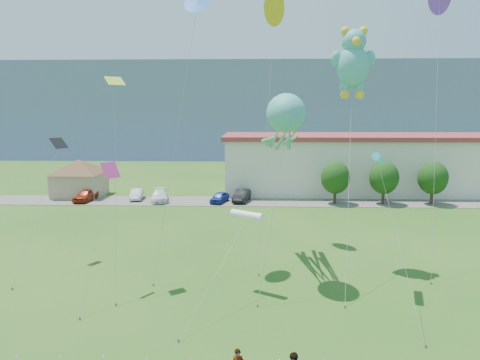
% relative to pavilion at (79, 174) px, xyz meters
% --- Properties ---
extents(ground, '(160.00, 160.00, 0.00)m').
position_rel_pavilion_xyz_m(ground, '(24.00, -38.00, -3.02)').
color(ground, '#265417').
rests_on(ground, ground).
extents(parking_strip, '(70.00, 6.00, 0.06)m').
position_rel_pavilion_xyz_m(parking_strip, '(24.00, -3.00, -2.99)').
color(parking_strip, '#59544C').
rests_on(parking_strip, ground).
extents(hill_ridge, '(160.00, 50.00, 25.00)m').
position_rel_pavilion_xyz_m(hill_ridge, '(24.00, 82.00, 9.48)').
color(hill_ridge, slate).
rests_on(hill_ridge, ground).
extents(pavilion, '(9.20, 9.20, 5.00)m').
position_rel_pavilion_xyz_m(pavilion, '(0.00, 0.00, 0.00)').
color(pavilion, tan).
rests_on(pavilion, ground).
extents(warehouse, '(61.00, 15.00, 8.20)m').
position_rel_pavilion_xyz_m(warehouse, '(50.00, 6.00, 1.10)').
color(warehouse, beige).
rests_on(warehouse, ground).
extents(tree_near, '(3.60, 3.60, 5.47)m').
position_rel_pavilion_xyz_m(tree_near, '(34.00, -4.00, 0.36)').
color(tree_near, '#3F2B19').
rests_on(tree_near, ground).
extents(tree_mid, '(3.60, 3.60, 5.47)m').
position_rel_pavilion_xyz_m(tree_mid, '(40.00, -4.00, 0.36)').
color(tree_mid, '#3F2B19').
rests_on(tree_mid, ground).
extents(tree_far, '(3.60, 3.60, 5.47)m').
position_rel_pavilion_xyz_m(tree_far, '(46.00, -4.00, 0.36)').
color(tree_far, '#3F2B19').
rests_on(tree_far, ground).
extents(parked_car_red, '(2.28, 4.68, 1.54)m').
position_rel_pavilion_xyz_m(parked_car_red, '(2.10, -3.46, -2.19)').
color(parked_car_red, '#A02D13').
rests_on(parked_car_red, parking_strip).
extents(parked_car_silver, '(1.89, 4.21, 1.34)m').
position_rel_pavilion_xyz_m(parked_car_silver, '(8.40, -2.10, -2.29)').
color(parked_car_silver, silver).
rests_on(parked_car_silver, parking_strip).
extents(parked_car_white, '(3.05, 5.40, 1.48)m').
position_rel_pavilion_xyz_m(parked_car_white, '(11.66, -3.18, -2.23)').
color(parked_car_white, white).
rests_on(parked_car_white, parking_strip).
extents(parked_car_blue, '(2.57, 4.12, 1.31)m').
position_rel_pavilion_xyz_m(parked_car_blue, '(19.48, -3.69, -2.31)').
color(parked_car_blue, '#1B3198').
rests_on(parked_car_blue, parking_strip).
extents(parked_car_black, '(2.44, 4.82, 1.51)m').
position_rel_pavilion_xyz_m(parked_car_black, '(22.27, -3.08, -2.21)').
color(parked_car_black, black).
rests_on(parked_car_black, parking_strip).
extents(octopus_kite, '(3.13, 10.81, 12.65)m').
position_rel_pavilion_xyz_m(octopus_kite, '(25.88, -27.68, 7.59)').
color(octopus_kite, teal).
rests_on(octopus_kite, ground).
extents(teddy_bear_kite, '(3.21, 8.71, 17.40)m').
position_rel_pavilion_xyz_m(teddy_bear_kite, '(30.84, -25.38, 12.02)').
color(teddy_bear_kite, teal).
rests_on(teddy_bear_kite, ground).
extents(small_kite_yellow, '(1.45, 4.71, 13.86)m').
position_rel_pavilion_xyz_m(small_kite_yellow, '(14.94, -29.65, 8.78)').
color(small_kite_yellow, '#A7C42E').
rests_on(small_kite_yellow, ground).
extents(small_kite_black, '(1.51, 6.99, 9.54)m').
position_rel_pavilion_xyz_m(small_kite_black, '(8.83, -25.51, 5.11)').
color(small_kite_black, black).
rests_on(small_kite_black, ground).
extents(small_kite_orange, '(2.22, 10.39, 20.89)m').
position_rel_pavilion_xyz_m(small_kite_orange, '(25.45, -18.83, 16.61)').
color(small_kite_orange, gold).
rests_on(small_kite_orange, ground).
extents(small_kite_white, '(3.63, 7.66, 5.44)m').
position_rel_pavilion_xyz_m(small_kite_white, '(23.36, -30.69, 1.94)').
color(small_kite_white, white).
rests_on(small_kite_white, ground).
extents(small_kite_cyan, '(1.09, 8.09, 9.03)m').
position_rel_pavilion_xyz_m(small_kite_cyan, '(31.52, -30.39, 5.50)').
color(small_kite_cyan, '#33D3E7').
rests_on(small_kite_cyan, ground).
extents(small_kite_purple, '(3.59, 9.08, 21.23)m').
position_rel_pavilion_xyz_m(small_kite_purple, '(38.34, -21.18, 16.94)').
color(small_kite_purple, '#8537DE').
rests_on(small_kite_purple, ground).
extents(small_kite_pink, '(1.33, 5.10, 8.26)m').
position_rel_pavilion_xyz_m(small_kite_pink, '(14.71, -31.00, 4.06)').
color(small_kite_pink, '#E3328A').
rests_on(small_kite_pink, ground).
extents(small_kite_blue, '(3.58, 5.32, 19.72)m').
position_rel_pavilion_xyz_m(small_kite_blue, '(19.72, -25.72, 15.52)').
color(small_kite_blue, blue).
rests_on(small_kite_blue, ground).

